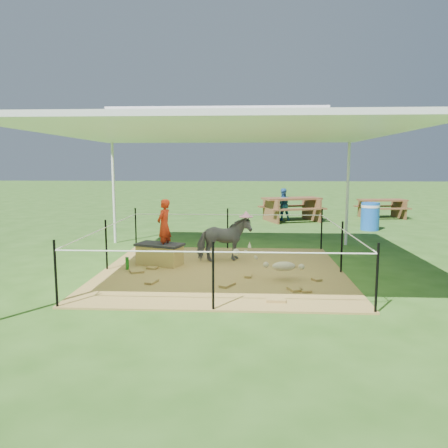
{
  "coord_description": "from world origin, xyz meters",
  "views": [
    {
      "loc": [
        0.47,
        -8.16,
        2.06
      ],
      "look_at": [
        0.0,
        0.6,
        0.85
      ],
      "focal_mm": 35.0,
      "sensor_mm": 36.0,
      "label": 1
    }
  ],
  "objects_px": {
    "straw_bale": "(160,255)",
    "trash_barrel": "(370,216)",
    "picnic_table_far": "(382,209)",
    "green_bottle": "(127,263)",
    "picnic_table_near": "(291,209)",
    "woman": "(164,220)",
    "distant_person": "(283,204)",
    "pony": "(224,239)",
    "foal": "(284,264)"
  },
  "relations": [
    {
      "from": "straw_bale",
      "to": "picnic_table_near",
      "type": "height_order",
      "value": "picnic_table_near"
    },
    {
      "from": "woman",
      "to": "foal",
      "type": "height_order",
      "value": "woman"
    },
    {
      "from": "woman",
      "to": "picnic_table_far",
      "type": "bearing_deg",
      "value": 159.64
    },
    {
      "from": "straw_bale",
      "to": "pony",
      "type": "distance_m",
      "value": 1.37
    },
    {
      "from": "pony",
      "to": "woman",
      "type": "bearing_deg",
      "value": 88.04
    },
    {
      "from": "distant_person",
      "to": "woman",
      "type": "bearing_deg",
      "value": 57.98
    },
    {
      "from": "straw_bale",
      "to": "trash_barrel",
      "type": "distance_m",
      "value": 7.63
    },
    {
      "from": "trash_barrel",
      "to": "distant_person",
      "type": "relative_size",
      "value": 0.74
    },
    {
      "from": "green_bottle",
      "to": "picnic_table_near",
      "type": "bearing_deg",
      "value": 62.98
    },
    {
      "from": "pony",
      "to": "foal",
      "type": "height_order",
      "value": "pony"
    },
    {
      "from": "woman",
      "to": "picnic_table_near",
      "type": "bearing_deg",
      "value": 174.7
    },
    {
      "from": "picnic_table_near",
      "to": "picnic_table_far",
      "type": "height_order",
      "value": "picnic_table_near"
    },
    {
      "from": "green_bottle",
      "to": "picnic_table_far",
      "type": "relative_size",
      "value": 0.14
    },
    {
      "from": "foal",
      "to": "trash_barrel",
      "type": "height_order",
      "value": "trash_barrel"
    },
    {
      "from": "straw_bale",
      "to": "green_bottle",
      "type": "relative_size",
      "value": 3.6
    },
    {
      "from": "foal",
      "to": "trash_barrel",
      "type": "distance_m",
      "value": 7.0
    },
    {
      "from": "straw_bale",
      "to": "foal",
      "type": "xyz_separation_m",
      "value": [
        2.42,
        -1.07,
        0.09
      ]
    },
    {
      "from": "trash_barrel",
      "to": "green_bottle",
      "type": "bearing_deg",
      "value": -137.67
    },
    {
      "from": "green_bottle",
      "to": "distant_person",
      "type": "relative_size",
      "value": 0.21
    },
    {
      "from": "green_bottle",
      "to": "pony",
      "type": "bearing_deg",
      "value": 24.31
    },
    {
      "from": "foal",
      "to": "trash_barrel",
      "type": "xyz_separation_m",
      "value": [
        3.2,
        6.23,
        0.12
      ]
    },
    {
      "from": "pony",
      "to": "distant_person",
      "type": "bearing_deg",
      "value": -33.89
    },
    {
      "from": "pony",
      "to": "foal",
      "type": "distance_m",
      "value": 1.84
    },
    {
      "from": "woman",
      "to": "foal",
      "type": "bearing_deg",
      "value": 84.32
    },
    {
      "from": "woman",
      "to": "trash_barrel",
      "type": "relative_size",
      "value": 1.21
    },
    {
      "from": "trash_barrel",
      "to": "pony",
      "type": "bearing_deg",
      "value": -132.12
    },
    {
      "from": "green_bottle",
      "to": "foal",
      "type": "xyz_separation_m",
      "value": [
        2.97,
        -0.62,
        0.16
      ]
    },
    {
      "from": "pony",
      "to": "distant_person",
      "type": "distance_m",
      "value": 7.25
    },
    {
      "from": "green_bottle",
      "to": "trash_barrel",
      "type": "distance_m",
      "value": 8.34
    },
    {
      "from": "picnic_table_near",
      "to": "picnic_table_far",
      "type": "xyz_separation_m",
      "value": [
        3.54,
        1.06,
        -0.07
      ]
    },
    {
      "from": "woman",
      "to": "green_bottle",
      "type": "bearing_deg",
      "value": -36.28
    },
    {
      "from": "green_bottle",
      "to": "foal",
      "type": "height_order",
      "value": "foal"
    },
    {
      "from": "picnic_table_far",
      "to": "picnic_table_near",
      "type": "bearing_deg",
      "value": -170.53
    },
    {
      "from": "green_bottle",
      "to": "picnic_table_far",
      "type": "bearing_deg",
      "value": 49.54
    },
    {
      "from": "pony",
      "to": "picnic_table_far",
      "type": "distance_m",
      "value": 9.71
    },
    {
      "from": "picnic_table_far",
      "to": "distant_person",
      "type": "distance_m",
      "value": 3.96
    },
    {
      "from": "trash_barrel",
      "to": "woman",
      "type": "bearing_deg",
      "value": -136.87
    },
    {
      "from": "foal",
      "to": "pony",
      "type": "bearing_deg",
      "value": 120.02
    },
    {
      "from": "trash_barrel",
      "to": "foal",
      "type": "bearing_deg",
      "value": -117.16
    },
    {
      "from": "pony",
      "to": "trash_barrel",
      "type": "bearing_deg",
      "value": -61.81
    },
    {
      "from": "green_bottle",
      "to": "foal",
      "type": "relative_size",
      "value": 0.24
    },
    {
      "from": "straw_bale",
      "to": "distant_person",
      "type": "xyz_separation_m",
      "value": [
        3.06,
        7.41,
        0.36
      ]
    },
    {
      "from": "picnic_table_far",
      "to": "distant_person",
      "type": "bearing_deg",
      "value": -174.14
    },
    {
      "from": "straw_bale",
      "to": "pony",
      "type": "xyz_separation_m",
      "value": [
        1.28,
        0.38,
        0.27
      ]
    },
    {
      "from": "green_bottle",
      "to": "distant_person",
      "type": "height_order",
      "value": "distant_person"
    },
    {
      "from": "picnic_table_near",
      "to": "picnic_table_far",
      "type": "distance_m",
      "value": 3.69
    },
    {
      "from": "foal",
      "to": "picnic_table_far",
      "type": "height_order",
      "value": "picnic_table_far"
    },
    {
      "from": "trash_barrel",
      "to": "picnic_table_far",
      "type": "height_order",
      "value": "trash_barrel"
    },
    {
      "from": "woman",
      "to": "pony",
      "type": "xyz_separation_m",
      "value": [
        1.18,
        0.38,
        -0.45
      ]
    },
    {
      "from": "straw_bale",
      "to": "green_bottle",
      "type": "height_order",
      "value": "straw_bale"
    }
  ]
}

